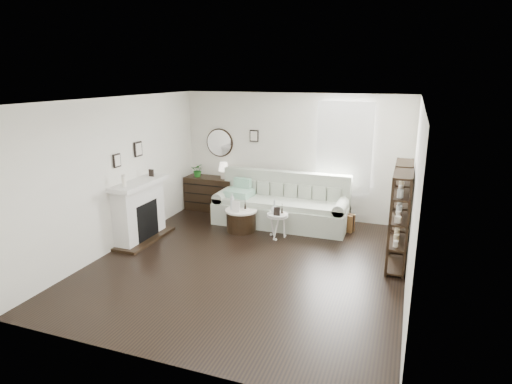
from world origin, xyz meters
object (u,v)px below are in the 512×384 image
at_px(drum_table, 241,220).
at_px(pedestal_table, 278,216).
at_px(sofa, 282,207).
at_px(dresser, 211,194).

relative_size(drum_table, pedestal_table, 1.30).
bearing_deg(sofa, dresser, 168.19).
xyz_separation_m(drum_table, pedestal_table, (0.81, -0.14, 0.23)).
height_order(dresser, pedestal_table, dresser).
relative_size(sofa, pedestal_table, 5.62).
distance_m(sofa, pedestal_table, 0.85).
distance_m(sofa, dresser, 1.88).
bearing_deg(drum_table, sofa, 46.61).
bearing_deg(dresser, pedestal_table, -31.18).
bearing_deg(pedestal_table, sofa, 101.15).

